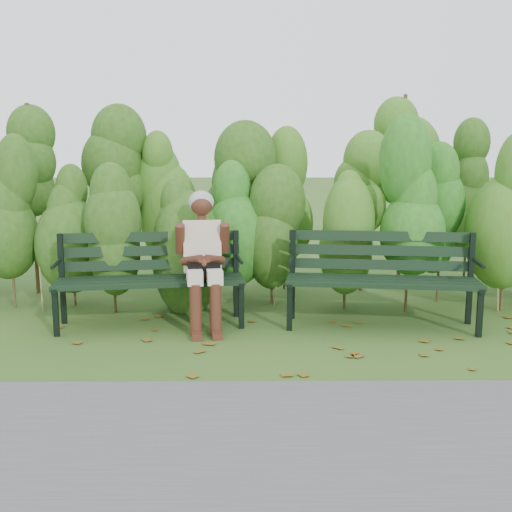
{
  "coord_description": "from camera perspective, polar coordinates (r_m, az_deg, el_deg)",
  "views": [
    {
      "loc": [
        -0.04,
        -5.21,
        1.69
      ],
      "look_at": [
        0.0,
        0.35,
        0.75
      ],
      "focal_mm": 42.0,
      "sensor_mm": 36.0,
      "label": 1
    }
  ],
  "objects": [
    {
      "name": "ground",
      "position": [
        5.47,
        0.03,
        -8.38
      ],
      "size": [
        80.0,
        80.0,
        0.0
      ],
      "primitive_type": "plane",
      "color": "#2F531F"
    },
    {
      "name": "footpath",
      "position": [
        3.45,
        0.36,
        -19.68
      ],
      "size": [
        60.0,
        2.5,
        0.01
      ],
      "primitive_type": "cube",
      "color": "#474749",
      "rests_on": "ground"
    },
    {
      "name": "hedge_band",
      "position": [
        7.08,
        -0.1,
        6.11
      ],
      "size": [
        11.04,
        1.67,
        2.42
      ],
      "color": "#47381E",
      "rests_on": "ground"
    },
    {
      "name": "leaf_litter",
      "position": [
        5.39,
        1.59,
        -8.64
      ],
      "size": [
        5.66,
        2.23,
        0.01
      ],
      "color": "brown",
      "rests_on": "ground"
    },
    {
      "name": "bench_left",
      "position": [
        6.09,
        -10.03,
        -1.4
      ],
      "size": [
        1.91,
        0.85,
        0.92
      ],
      "color": "black",
      "rests_on": "ground"
    },
    {
      "name": "bench_right",
      "position": [
        6.09,
        11.84,
        -1.4
      ],
      "size": [
        1.93,
        0.84,
        0.93
      ],
      "color": "black",
      "rests_on": "ground"
    },
    {
      "name": "seated_woman",
      "position": [
        5.88,
        -5.09,
        0.44
      ],
      "size": [
        0.55,
        0.81,
        1.34
      ],
      "color": "beige",
      "rests_on": "ground"
    }
  ]
}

